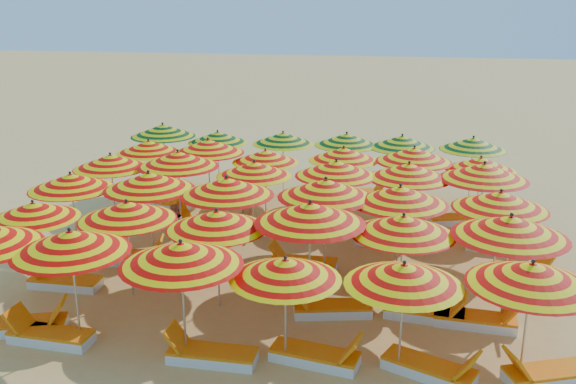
{
  "coord_description": "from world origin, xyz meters",
  "views": [
    {
      "loc": [
        2.99,
        -15.99,
        6.75
      ],
      "look_at": [
        0.0,
        0.5,
        1.6
      ],
      "focal_mm": 40.0,
      "sensor_mm": 36.0,
      "label": 1
    }
  ],
  "objects_px": {
    "umbrella_17": "(500,201)",
    "umbrella_24": "(149,147)",
    "lounger_3": "(317,356)",
    "lounger_18": "(166,204)",
    "umbrella_8": "(217,220)",
    "umbrella_34": "(402,142)",
    "umbrella_20": "(254,169)",
    "umbrella_23": "(484,172)",
    "lounger_9": "(477,320)",
    "lounger_1": "(49,335)",
    "beachgoer_b": "(175,227)",
    "lounger_19": "(324,210)",
    "lounger_13": "(517,275)",
    "umbrella_5": "(532,275)",
    "umbrella_26": "(265,156)",
    "umbrella_1": "(70,242)",
    "umbrella_16": "(400,195)",
    "umbrella_9": "(310,213)",
    "lounger_7": "(330,308)",
    "umbrella_19": "(178,159)",
    "umbrella_28": "(414,155)",
    "lounger_15": "(241,227)",
    "umbrella_6": "(33,211)",
    "umbrella_15": "(326,188)",
    "umbrella_21": "(336,168)",
    "lounger_4": "(431,369)",
    "lounger_20": "(458,219)",
    "lounger_2": "(210,354)",
    "lounger_6": "(64,281)",
    "umbrella_25": "(208,146)",
    "umbrella_33": "(347,139)",
    "umbrella_29": "(481,164)",
    "umbrella_18": "(111,162)",
    "umbrella_22": "(409,171)",
    "lounger_11": "(132,257)",
    "lounger_12": "(302,263)",
    "lounger_16": "(384,239)",
    "umbrella_27": "(344,154)",
    "lounger_17": "(500,246)",
    "umbrella_10": "(403,225)",
    "umbrella_14": "(227,187)",
    "umbrella_12": "(71,182)",
    "lounger_22": "(362,193)",
    "lounger_21": "(154,183)",
    "lounger_8": "(426,313)",
    "umbrella_32": "(283,138)",
    "umbrella_30": "(163,130)",
    "umbrella_7": "(127,211)",
    "umbrella_31": "(218,137)",
    "umbrella_11": "(511,227)",
    "umbrella_35": "(473,144)"
  },
  "relations": [
    {
      "from": "umbrella_6",
      "to": "umbrella_15",
      "type": "relative_size",
      "value": 1.03
    },
    {
      "from": "umbrella_5",
      "to": "lounger_17",
      "type": "relative_size",
      "value": 1.47
    },
    {
      "from": "umbrella_19",
      "to": "umbrella_28",
      "type": "relative_size",
      "value": 0.99
    },
    {
      "from": "umbrella_16",
      "to": "umbrella_24",
      "type": "relative_size",
      "value": 1.04
    },
    {
      "from": "umbrella_9",
      "to": "umbrella_16",
      "type": "xyz_separation_m",
      "value": [
        1.89,
        1.97,
        -0.1
      ]
    },
    {
      "from": "umbrella_1",
      "to": "umbrella_5",
      "type": "height_order",
      "value": "umbrella_1"
    },
    {
      "from": "umbrella_10",
      "to": "lounger_19",
      "type": "distance_m",
      "value": 7.16
    },
    {
      "from": "lounger_2",
      "to": "lounger_11",
      "type": "relative_size",
      "value": 0.95
    },
    {
      "from": "umbrella_31",
      "to": "lounger_15",
      "type": "bearing_deg",
      "value": -65.61
    },
    {
      "from": "umbrella_33",
      "to": "umbrella_14",
      "type": "bearing_deg",
      "value": -109.39
    },
    {
      "from": "umbrella_28",
      "to": "lounger_1",
      "type": "bearing_deg",
      "value": -129.99
    },
    {
      "from": "umbrella_5",
      "to": "umbrella_17",
      "type": "xyz_separation_m",
      "value": [
        0.02,
        4.26,
        0.0
      ]
    },
    {
      "from": "umbrella_29",
      "to": "umbrella_34",
      "type": "distance_m",
      "value": 3.16
    },
    {
      "from": "umbrella_33",
      "to": "beachgoer_b",
      "type": "distance_m",
      "value": 7.19
    },
    {
      "from": "umbrella_33",
      "to": "lounger_17",
      "type": "distance_m",
      "value": 6.59
    },
    {
      "from": "umbrella_19",
      "to": "lounger_15",
      "type": "relative_size",
      "value": 1.63
    },
    {
      "from": "lounger_20",
      "to": "lounger_22",
      "type": "height_order",
      "value": "same"
    },
    {
      "from": "umbrella_29",
      "to": "umbrella_24",
      "type": "bearing_deg",
      "value": 179.21
    },
    {
      "from": "umbrella_30",
      "to": "umbrella_33",
      "type": "relative_size",
      "value": 1.26
    },
    {
      "from": "umbrella_17",
      "to": "umbrella_24",
      "type": "xyz_separation_m",
      "value": [
        -10.52,
        4.29,
        -0.12
      ]
    },
    {
      "from": "umbrella_6",
      "to": "umbrella_12",
      "type": "height_order",
      "value": "umbrella_12"
    },
    {
      "from": "umbrella_8",
      "to": "umbrella_34",
      "type": "xyz_separation_m",
      "value": [
        3.89,
        8.67,
        -0.01
      ]
    },
    {
      "from": "lounger_2",
      "to": "lounger_6",
      "type": "xyz_separation_m",
      "value": [
        -4.44,
        2.54,
        0.0
      ]
    },
    {
      "from": "umbrella_11",
      "to": "lounger_7",
      "type": "relative_size",
      "value": 1.66
    },
    {
      "from": "umbrella_35",
      "to": "umbrella_25",
      "type": "bearing_deg",
      "value": -164.58
    },
    {
      "from": "umbrella_25",
      "to": "lounger_12",
      "type": "height_order",
      "value": "umbrella_25"
    },
    {
      "from": "umbrella_8",
      "to": "lounger_11",
      "type": "height_order",
      "value": "umbrella_8"
    },
    {
      "from": "lounger_16",
      "to": "umbrella_27",
      "type": "bearing_deg",
      "value": -58.37
    },
    {
      "from": "umbrella_12",
      "to": "umbrella_18",
      "type": "distance_m",
      "value": 2.21
    },
    {
      "from": "umbrella_7",
      "to": "lounger_15",
      "type": "bearing_deg",
      "value": 72.26
    },
    {
      "from": "umbrella_1",
      "to": "lounger_7",
      "type": "relative_size",
      "value": 1.5
    },
    {
      "from": "umbrella_33",
      "to": "lounger_21",
      "type": "relative_size",
      "value": 1.31
    },
    {
      "from": "umbrella_26",
      "to": "lounger_18",
      "type": "bearing_deg",
      "value": 178.12
    },
    {
      "from": "lounger_3",
      "to": "lounger_18",
      "type": "xyz_separation_m",
      "value": [
        -6.18,
        8.39,
        0.0
      ]
    },
    {
      "from": "umbrella_26",
      "to": "lounger_3",
      "type": "xyz_separation_m",
      "value": [
        2.79,
        -8.28,
        -1.79
      ]
    },
    {
      "from": "umbrella_8",
      "to": "umbrella_32",
      "type": "xyz_separation_m",
      "value": [
        -0.18,
        8.73,
        -0.06
      ]
    },
    {
      "from": "umbrella_18",
      "to": "umbrella_22",
      "type": "bearing_deg",
      "value": 1.2
    },
    {
      "from": "umbrella_12",
      "to": "umbrella_17",
      "type": "height_order",
      "value": "umbrella_17"
    },
    {
      "from": "umbrella_20",
      "to": "umbrella_23",
      "type": "xyz_separation_m",
      "value": [
        6.31,
        0.11,
        0.2
      ]
    },
    {
      "from": "lounger_4",
      "to": "lounger_8",
      "type": "distance_m",
      "value": 2.23
    },
    {
      "from": "umbrella_25",
      "to": "umbrella_23",
      "type": "bearing_deg",
      "value": -13.06
    },
    {
      "from": "lounger_9",
      "to": "lounger_1",
      "type": "bearing_deg",
      "value": -161.35
    },
    {
      "from": "beachgoer_b",
      "to": "lounger_13",
      "type": "bearing_deg",
      "value": 114.63
    },
    {
      "from": "umbrella_6",
      "to": "lounger_22",
      "type": "height_order",
      "value": "umbrella_6"
    },
    {
      "from": "umbrella_27",
      "to": "lounger_7",
      "type": "distance_m",
      "value": 6.93
    },
    {
      "from": "umbrella_8",
      "to": "beachgoer_b",
      "type": "relative_size",
      "value": 1.8
    },
    {
      "from": "umbrella_6",
      "to": "lounger_20",
      "type": "relative_size",
      "value": 1.52
    },
    {
      "from": "lounger_18",
      "to": "umbrella_24",
      "type": "bearing_deg",
      "value": 173.68
    },
    {
      "from": "umbrella_20",
      "to": "lounger_19",
      "type": "relative_size",
      "value": 1.4
    },
    {
      "from": "umbrella_21",
      "to": "lounger_4",
      "type": "bearing_deg",
      "value": -68.91
    }
  ]
}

